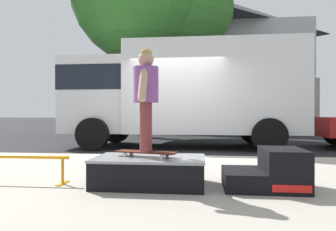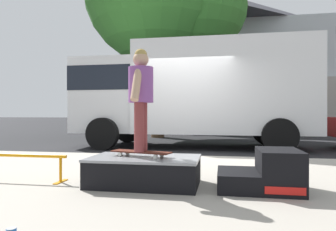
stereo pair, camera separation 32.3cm
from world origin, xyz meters
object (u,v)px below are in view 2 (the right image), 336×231
object	(u,v)px
kicker_ramp	(266,173)
skater_kid	(141,91)
grind_rail	(20,161)
skateboard	(141,152)
skate_box	(145,170)
box_truck	(190,91)

from	to	relation	value
kicker_ramp	skater_kid	size ratio (longest dim) A/B	0.73
grind_rail	skateboard	size ratio (longest dim) A/B	1.64
skate_box	kicker_ramp	world-z (taller)	kicker_ramp
skateboard	skater_kid	world-z (taller)	skater_kid
grind_rail	skater_kid	distance (m)	1.88
skater_kid	skateboard	bearing A→B (deg)	0.00
kicker_ramp	grind_rail	world-z (taller)	kicker_ramp
grind_rail	box_truck	xyz separation A→B (m)	(1.70, 5.53, 1.32)
skate_box	box_truck	distance (m)	5.66
grind_rail	skater_kid	world-z (taller)	skater_kid
skate_box	grind_rail	xyz separation A→B (m)	(-1.69, -0.04, 0.07)
kicker_ramp	grind_rail	distance (m)	3.15
grind_rail	skater_kid	size ratio (longest dim) A/B	1.03
grind_rail	skater_kid	xyz separation A→B (m)	(1.64, 0.05, 0.91)
kicker_ramp	skater_kid	distance (m)	1.79
kicker_ramp	box_truck	xyz separation A→B (m)	(-1.45, 5.49, 1.38)
grind_rail	box_truck	bearing A→B (deg)	72.95
skateboard	box_truck	bearing A→B (deg)	89.44
skater_kid	kicker_ramp	bearing A→B (deg)	-0.29
kicker_ramp	skateboard	world-z (taller)	kicker_ramp
skateboard	box_truck	world-z (taller)	box_truck
grind_rail	box_truck	size ratio (longest dim) A/B	0.19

